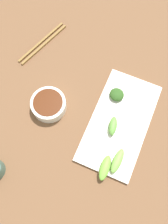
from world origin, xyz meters
name	(u,v)px	position (x,y,z in m)	size (l,w,h in m)	color
tabletop	(97,119)	(0.00, 0.00, 0.01)	(2.10, 2.10, 0.02)	brown
sauce_bowl	(49,104)	(-0.17, -0.03, 0.04)	(0.12, 0.12, 0.04)	white
serving_plate	(119,122)	(0.07, 0.01, 0.03)	(0.19, 0.35, 0.01)	silver
broccoli_stalk_0	(117,161)	(0.11, -0.11, 0.04)	(0.03, 0.08, 0.02)	#79AF4A
broccoli_stalk_1	(105,168)	(0.08, -0.15, 0.04)	(0.03, 0.08, 0.02)	#74B83D
broccoli_stalk_2	(113,126)	(0.06, -0.01, 0.05)	(0.03, 0.06, 0.03)	#67A844
broccoli_leafy_3	(117,95)	(0.03, 0.10, 0.04)	(0.05, 0.05, 0.02)	#2D551E
chopsticks	(43,43)	(-0.30, 0.19, 0.02)	(0.10, 0.23, 0.01)	olive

